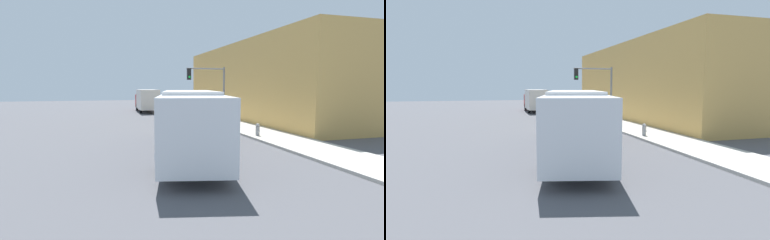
{
  "view_description": "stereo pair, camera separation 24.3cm",
  "coord_description": "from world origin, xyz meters",
  "views": [
    {
      "loc": [
        -4.25,
        -13.85,
        3.26
      ],
      "look_at": [
        0.62,
        2.79,
        1.32
      ],
      "focal_mm": 28.0,
      "sensor_mm": 36.0,
      "label": 1
    },
    {
      "loc": [
        -4.01,
        -13.92,
        3.26
      ],
      "look_at": [
        0.62,
        2.79,
        1.32
      ],
      "focal_mm": 28.0,
      "sensor_mm": 36.0,
      "label": 2
    }
  ],
  "objects": [
    {
      "name": "building_facade",
      "position": [
        10.72,
        13.65,
        3.69
      ],
      "size": [
        6.0,
        25.3,
        7.39
      ],
      "color": "tan",
      "rests_on": "ground_plane"
    },
    {
      "name": "parking_meter",
      "position": [
        5.1,
        9.48,
        0.94
      ],
      "size": [
        0.14,
        0.14,
        1.17
      ],
      "color": "slate",
      "rests_on": "sidewalk"
    },
    {
      "name": "ground_plane",
      "position": [
        0.0,
        0.0,
        0.0
      ],
      "size": [
        120.0,
        120.0,
        0.0
      ],
      "primitive_type": "plane",
      "color": "#515156"
    },
    {
      "name": "city_bus",
      "position": [
        -0.37,
        -0.2,
        1.78
      ],
      "size": [
        5.02,
        11.34,
        3.06
      ],
      "rotation": [
        0.0,
        0.0,
        -0.23
      ],
      "color": "silver",
      "rests_on": "ground_plane"
    },
    {
      "name": "delivery_truck",
      "position": [
        0.98,
        24.78,
        1.58
      ],
      "size": [
        2.29,
        7.43,
        2.88
      ],
      "color": "silver",
      "rests_on": "ground_plane"
    },
    {
      "name": "sidewalk",
      "position": [
        6.11,
        20.0,
        0.07
      ],
      "size": [
        3.22,
        70.0,
        0.14
      ],
      "color": "#B7B2A8",
      "rests_on": "ground_plane"
    },
    {
      "name": "traffic_light_pole",
      "position": [
        4.06,
        9.19,
        3.4
      ],
      "size": [
        3.28,
        0.35,
        4.7
      ],
      "color": "slate",
      "rests_on": "sidewalk"
    },
    {
      "name": "fire_hydrant",
      "position": [
        5.1,
        3.13,
        0.53
      ],
      "size": [
        0.26,
        0.35,
        0.78
      ],
      "color": "#999999",
      "rests_on": "sidewalk"
    }
  ]
}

